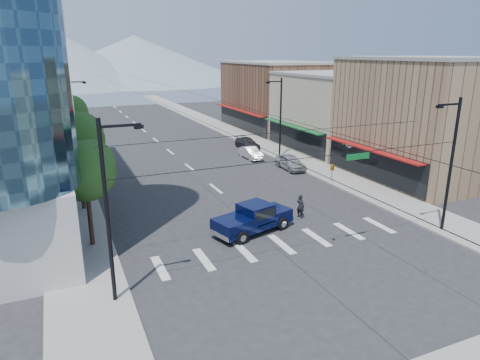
% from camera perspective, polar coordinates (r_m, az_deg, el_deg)
% --- Properties ---
extents(ground, '(160.00, 160.00, 0.00)m').
position_cam_1_polar(ground, '(26.45, 7.55, -9.69)').
color(ground, '#28282B').
rests_on(ground, ground).
extents(sidewalk_left, '(4.00, 120.00, 0.15)m').
position_cam_1_polar(sidewalk_left, '(61.28, -22.66, 4.48)').
color(sidewalk_left, gray).
rests_on(sidewalk_left, ground).
extents(sidewalk_right, '(4.00, 120.00, 0.15)m').
position_cam_1_polar(sidewalk_right, '(65.99, -1.33, 6.56)').
color(sidewalk_right, gray).
rests_on(sidewalk_right, ground).
extents(shop_near, '(12.00, 14.00, 11.00)m').
position_cam_1_polar(shop_near, '(44.77, 23.60, 7.37)').
color(shop_near, '#8C6B4C').
rests_on(shop_near, ground).
extents(shop_mid, '(12.00, 14.00, 9.00)m').
position_cam_1_polar(shop_mid, '(55.30, 12.89, 8.82)').
color(shop_mid, tan).
rests_on(shop_mid, ground).
extents(shop_far, '(12.00, 18.00, 10.00)m').
position_cam_1_polar(shop_far, '(68.71, 4.94, 11.06)').
color(shop_far, brown).
rests_on(shop_far, ground).
extents(clock_tower, '(4.80, 4.80, 20.40)m').
position_cam_1_polar(clock_tower, '(82.27, -27.18, 14.21)').
color(clock_tower, '#8C6B4C').
rests_on(clock_tower, ground).
extents(mountain_left, '(80.00, 80.00, 22.00)m').
position_cam_1_polar(mountain_left, '(170.18, -25.26, 14.95)').
color(mountain_left, gray).
rests_on(mountain_left, ground).
extents(mountain_right, '(90.00, 90.00, 18.00)m').
position_cam_1_polar(mountain_right, '(183.09, -13.78, 15.41)').
color(mountain_right, gray).
rests_on(mountain_right, ground).
extents(tree_near, '(3.65, 3.64, 6.71)m').
position_cam_1_polar(tree_near, '(27.14, -19.73, 1.41)').
color(tree_near, black).
rests_on(tree_near, ground).
extents(tree_midnear, '(4.09, 4.09, 7.52)m').
position_cam_1_polar(tree_midnear, '(33.84, -20.77, 5.24)').
color(tree_midnear, black).
rests_on(tree_midnear, ground).
extents(tree_midfar, '(3.65, 3.64, 6.71)m').
position_cam_1_polar(tree_midfar, '(40.84, -21.29, 6.13)').
color(tree_midfar, black).
rests_on(tree_midfar, ground).
extents(tree_far, '(4.09, 4.09, 7.52)m').
position_cam_1_polar(tree_far, '(47.67, -21.81, 8.18)').
color(tree_far, black).
rests_on(tree_far, ground).
extents(signal_rig, '(21.80, 0.20, 9.00)m').
position_cam_1_polar(signal_rig, '(24.04, 9.58, -0.59)').
color(signal_rig, black).
rests_on(signal_rig, ground).
extents(lamp_pole_nw, '(2.00, 0.25, 9.00)m').
position_cam_1_polar(lamp_pole_nw, '(50.65, -21.42, 7.91)').
color(lamp_pole_nw, black).
rests_on(lamp_pole_nw, ground).
extents(lamp_pole_ne, '(2.00, 0.25, 9.00)m').
position_cam_1_polar(lamp_pole_ne, '(48.58, 5.29, 8.65)').
color(lamp_pole_ne, black).
rests_on(lamp_pole_ne, ground).
extents(pickup_truck, '(6.12, 3.57, 1.96)m').
position_cam_1_polar(pickup_truck, '(28.78, 1.72, -5.07)').
color(pickup_truck, '#070D33').
rests_on(pickup_truck, ground).
extents(pedestrian, '(0.64, 0.76, 1.78)m').
position_cam_1_polar(pedestrian, '(31.60, 8.07, -3.46)').
color(pedestrian, black).
rests_on(pedestrian, ground).
extents(parked_car_near, '(1.93, 4.48, 1.51)m').
position_cam_1_polar(parked_car_near, '(44.57, 6.75, 2.38)').
color(parked_car_near, '#A8A8AC').
rests_on(parked_car_near, ground).
extents(parked_car_mid, '(1.49, 4.06, 1.33)m').
position_cam_1_polar(parked_car_mid, '(48.80, 1.48, 3.64)').
color(parked_car_mid, silver).
rests_on(parked_car_mid, ground).
extents(parked_car_far, '(2.00, 4.64, 1.33)m').
position_cam_1_polar(parked_car_far, '(53.96, 0.98, 4.91)').
color(parked_car_far, '#28282A').
rests_on(parked_car_far, ground).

